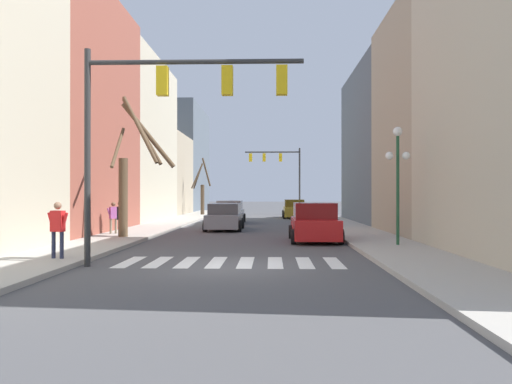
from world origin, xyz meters
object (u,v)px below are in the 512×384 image
object	(u,v)px
pedestrian_waiting_at_curb	(58,225)
street_tree_right_mid	(130,172)
car_parked_left_near	(230,213)
street_lamp_right_corner	(398,162)
car_parked_right_mid	(294,209)
pedestrian_crossing_street	(113,215)
street_tree_left_far	(202,191)
traffic_signal_near	(167,105)
car_driving_away_lane	(225,218)
traffic_signal_far	(280,166)
car_parked_left_far	(315,223)
pedestrian_on_right_sidewalk	(120,215)

from	to	relation	value
pedestrian_waiting_at_curb	street_tree_right_mid	xyz separation A→B (m)	(0.06, 7.56, 1.92)
car_parked_left_near	street_tree_right_mid	size ratio (longest dim) A/B	0.73
street_lamp_right_corner	car_parked_left_near	size ratio (longest dim) A/B	0.97
pedestrian_waiting_at_curb	car_parked_right_mid	bearing A→B (deg)	88.57
pedestrian_crossing_street	street_tree_left_far	bearing A→B (deg)	44.94
traffic_signal_near	street_tree_left_far	world-z (taller)	traffic_signal_near
street_lamp_right_corner	pedestrian_waiting_at_curb	bearing A→B (deg)	-158.80
car_driving_away_lane	traffic_signal_near	bearing A→B (deg)	-1.20
traffic_signal_far	pedestrian_waiting_at_curb	size ratio (longest dim) A/B	3.94
car_parked_right_mid	street_tree_right_mid	distance (m)	22.71
street_tree_right_mid	car_parked_left_near	bearing A→B (deg)	75.47
traffic_signal_far	street_tree_left_far	world-z (taller)	traffic_signal_far
car_parked_left_far	pedestrian_waiting_at_curb	size ratio (longest dim) A/B	2.44
car_parked_left_near	car_parked_right_mid	xyz separation A→B (m)	(4.97, 7.69, -0.00)
pedestrian_crossing_street	street_tree_left_far	size ratio (longest dim) A/B	0.29
car_parked_left_far	pedestrian_waiting_at_curb	bearing A→B (deg)	130.59
traffic_signal_near	street_lamp_right_corner	bearing A→B (deg)	32.44
car_parked_left_near	car_parked_right_mid	world-z (taller)	car_parked_left_near
street_lamp_right_corner	car_parked_right_mid	size ratio (longest dim) A/B	0.96
car_parked_left_near	street_tree_right_mid	bearing A→B (deg)	-14.53
street_lamp_right_corner	car_driving_away_lane	distance (m)	12.51
car_parked_right_mid	pedestrian_waiting_at_curb	size ratio (longest dim) A/B	2.75
car_parked_right_mid	street_tree_left_far	xyz separation A→B (m)	(-8.56, 3.72, 1.62)
traffic_signal_far	car_parked_left_near	bearing A→B (deg)	-104.67
car_driving_away_lane	pedestrian_crossing_street	size ratio (longest dim) A/B	2.81
car_driving_away_lane	car_parked_left_far	world-z (taller)	car_parked_left_far
street_lamp_right_corner	pedestrian_on_right_sidewalk	world-z (taller)	street_lamp_right_corner
traffic_signal_far	car_parked_left_near	size ratio (longest dim) A/B	1.44
car_parked_left_near	street_tree_left_far	distance (m)	12.07
car_driving_away_lane	pedestrian_waiting_at_curb	size ratio (longest dim) A/B	2.56
street_tree_left_far	street_lamp_right_corner	bearing A→B (deg)	-67.67
street_tree_left_far	pedestrian_on_right_sidewalk	bearing A→B (deg)	-91.06
pedestrian_on_right_sidewalk	street_tree_left_far	distance (m)	24.28
car_driving_away_lane	car_parked_right_mid	xyz separation A→B (m)	(4.71, 14.53, 0.03)
car_parked_left_far	street_tree_right_mid	world-z (taller)	street_tree_right_mid
pedestrian_crossing_street	pedestrian_on_right_sidewalk	size ratio (longest dim) A/B	0.97
car_parked_left_far	car_driving_away_lane	bearing A→B (deg)	34.24
car_parked_left_far	pedestrian_crossing_street	xyz separation A→B (m)	(-9.68, 2.17, 0.27)
traffic_signal_near	pedestrian_waiting_at_curb	world-z (taller)	traffic_signal_near
traffic_signal_far	car_parked_left_far	distance (m)	28.78
traffic_signal_near	pedestrian_waiting_at_curb	bearing A→B (deg)	169.91
car_driving_away_lane	pedestrian_crossing_street	xyz separation A→B (m)	(-5.05, -4.63, 0.34)
pedestrian_waiting_at_curb	traffic_signal_near	bearing A→B (deg)	5.02
traffic_signal_far	car_parked_left_far	size ratio (longest dim) A/B	1.62
street_tree_right_mid	street_lamp_right_corner	bearing A→B (deg)	-15.63
pedestrian_on_right_sidewalk	street_tree_right_mid	size ratio (longest dim) A/B	0.25
pedestrian_on_right_sidewalk	street_tree_left_far	xyz separation A→B (m)	(0.45, 24.24, 1.27)
car_driving_away_lane	car_parked_right_mid	size ratio (longest dim) A/B	0.93
traffic_signal_far	street_lamp_right_corner	distance (m)	31.54
traffic_signal_far	street_tree_right_mid	distance (m)	29.09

